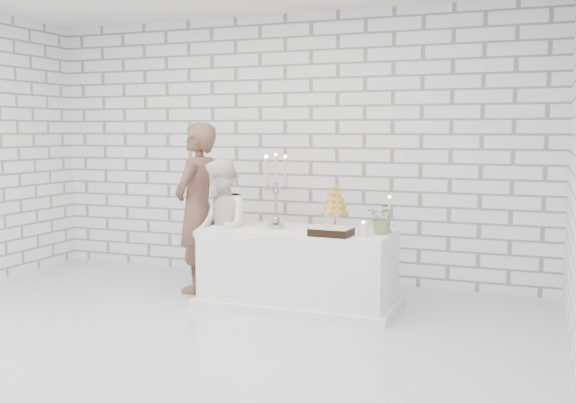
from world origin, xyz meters
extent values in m
cube|color=silver|center=(0.00, 0.00, 0.00)|extent=(6.00, 5.00, 0.01)
cube|color=white|center=(0.00, 2.50, 1.50)|extent=(6.00, 0.01, 3.00)
cube|color=white|center=(0.60, 1.31, 0.38)|extent=(1.80, 0.80, 0.75)
imported|color=brown|center=(-0.60, 1.50, 0.89)|extent=(0.43, 0.65, 1.78)
imported|color=white|center=(-0.23, 1.28, 0.71)|extent=(0.82, 0.87, 1.42)
cube|color=black|center=(1.01, 1.05, 0.79)|extent=(0.38, 0.28, 0.08)
cylinder|color=white|center=(1.28, 1.13, 0.81)|extent=(0.10, 0.10, 0.12)
cylinder|color=#C5B692|center=(1.45, 1.45, 0.91)|extent=(0.07, 0.07, 0.32)
imported|color=#417537|center=(1.42, 1.32, 0.90)|extent=(0.33, 0.31, 0.30)
camera|label=1|loc=(2.75, -4.58, 1.69)|focal=41.21mm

